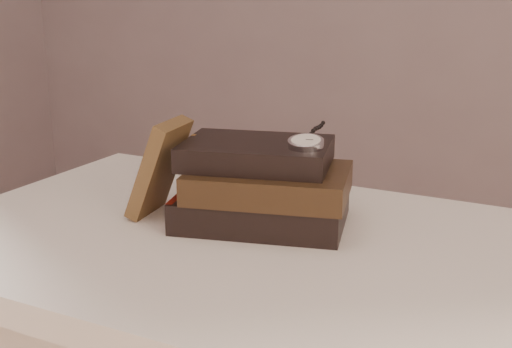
% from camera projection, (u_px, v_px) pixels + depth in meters
% --- Properties ---
extents(table, '(1.00, 0.60, 0.75)m').
position_uv_depth(table, '(269.00, 300.00, 0.97)').
color(table, white).
rests_on(table, ground).
extents(book_stack, '(0.28, 0.22, 0.12)m').
position_uv_depth(book_stack, '(263.00, 186.00, 1.00)').
color(book_stack, black).
rests_on(book_stack, table).
extents(journal, '(0.09, 0.10, 0.15)m').
position_uv_depth(journal, '(159.00, 168.00, 1.03)').
color(journal, '#422D19').
rests_on(journal, table).
extents(pocket_watch, '(0.06, 0.16, 0.02)m').
position_uv_depth(pocket_watch, '(307.00, 142.00, 0.96)').
color(pocket_watch, silver).
rests_on(pocket_watch, book_stack).
extents(eyeglasses, '(0.13, 0.14, 0.05)m').
position_uv_depth(eyeglasses, '(220.00, 161.00, 1.09)').
color(eyeglasses, silver).
rests_on(eyeglasses, book_stack).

